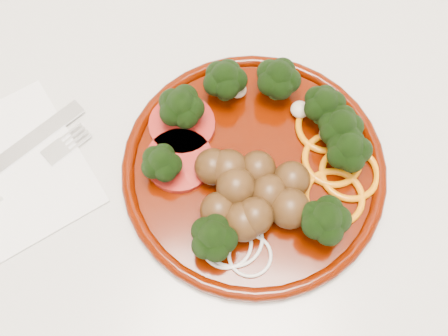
# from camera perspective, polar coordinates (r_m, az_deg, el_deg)

# --- Properties ---
(counter) EXTENTS (2.40, 0.60, 0.90)m
(counter) POSITION_cam_1_polar(r_m,az_deg,el_deg) (1.04, 8.18, -11.00)
(counter) COLOR beige
(counter) RESTS_ON ground
(plate) EXTENTS (0.28, 0.28, 0.06)m
(plate) POSITION_cam_1_polar(r_m,az_deg,el_deg) (0.58, 3.42, 0.38)
(plate) COLOR #410B00
(plate) RESTS_ON counter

